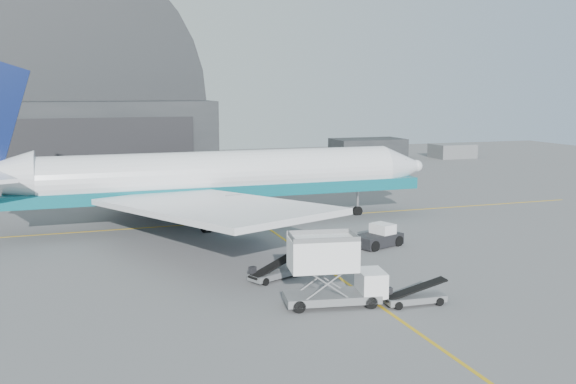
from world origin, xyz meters
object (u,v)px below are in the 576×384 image
object	(u,v)px
airliner	(205,178)
belt_loader_b	(414,297)
pushback_tug	(378,238)
catering_truck	(331,271)
belt_loader_a	(274,273)

from	to	relation	value
airliner	belt_loader_b	distance (m)	29.83
belt_loader_b	airliner	bearing A→B (deg)	108.08
pushback_tug	catering_truck	bearing A→B (deg)	-147.29
belt_loader_a	belt_loader_b	bearing A→B (deg)	-74.73
belt_loader_b	pushback_tug	bearing A→B (deg)	74.32
catering_truck	pushback_tug	distance (m)	16.75
airliner	pushback_tug	world-z (taller)	airliner
belt_loader_b	belt_loader_a	bearing A→B (deg)	132.68
airliner	belt_loader_a	size ratio (longest dim) A/B	11.33
catering_truck	pushback_tug	world-z (taller)	catering_truck
belt_loader_a	belt_loader_b	xyz separation A→B (m)	(6.89, -8.19, -0.02)
catering_truck	belt_loader_b	world-z (taller)	catering_truck
pushback_tug	belt_loader_a	size ratio (longest dim) A/B	1.11
catering_truck	belt_loader_a	bearing A→B (deg)	113.92
belt_loader_a	belt_loader_b	distance (m)	10.70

